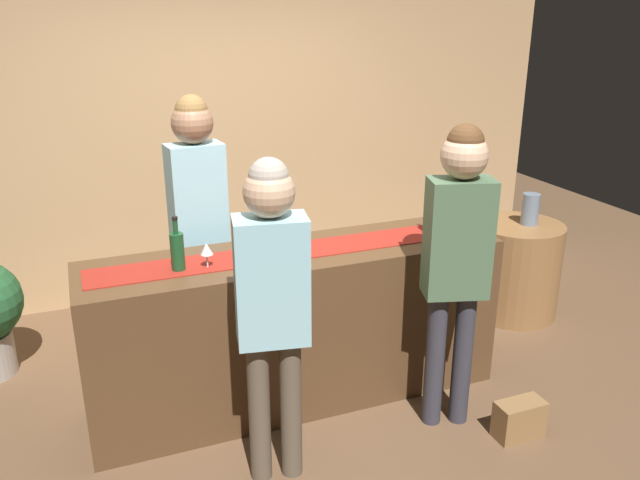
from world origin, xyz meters
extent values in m
plane|color=brown|center=(0.00, 0.00, 0.00)|extent=(10.00, 10.00, 0.00)
cube|color=tan|center=(0.00, 1.90, 1.45)|extent=(6.00, 0.12, 2.90)
cube|color=#543821|center=(0.00, 0.00, 0.48)|extent=(2.47, 0.60, 0.97)
cube|color=maroon|center=(0.00, 0.00, 0.97)|extent=(2.34, 0.28, 0.01)
cylinder|color=brown|center=(0.89, -0.04, 1.07)|extent=(0.07, 0.07, 0.21)
cylinder|color=brown|center=(0.89, -0.04, 1.21)|extent=(0.03, 0.03, 0.08)
cylinder|color=black|center=(0.89, -0.04, 1.26)|extent=(0.03, 0.03, 0.02)
cylinder|color=#194723|center=(-0.68, -0.04, 1.07)|extent=(0.07, 0.07, 0.21)
cylinder|color=#194723|center=(-0.68, -0.04, 1.21)|extent=(0.03, 0.03, 0.08)
cylinder|color=black|center=(-0.68, -0.04, 1.26)|extent=(0.03, 0.03, 0.02)
cylinder|color=silver|center=(-0.04, 0.04, 0.97)|extent=(0.06, 0.06, 0.00)
cylinder|color=silver|center=(-0.04, 0.04, 1.01)|extent=(0.01, 0.01, 0.08)
cone|color=silver|center=(-0.04, 0.04, 1.08)|extent=(0.07, 0.07, 0.06)
cylinder|color=silver|center=(-0.53, -0.06, 0.97)|extent=(0.06, 0.06, 0.00)
cylinder|color=silver|center=(-0.53, -0.06, 1.01)|extent=(0.01, 0.01, 0.08)
cone|color=silver|center=(-0.53, -0.06, 1.08)|extent=(0.07, 0.07, 0.06)
cylinder|color=#26262B|center=(-0.36, 0.59, 0.42)|extent=(0.11, 0.11, 0.85)
cylinder|color=#26262B|center=(-0.52, 0.57, 0.42)|extent=(0.11, 0.11, 0.85)
cube|color=#99D1E0|center=(-0.44, 0.58, 1.18)|extent=(0.36, 0.24, 0.67)
sphere|color=#9E7051|center=(-0.44, 0.58, 1.65)|extent=(0.25, 0.25, 0.25)
sphere|color=olive|center=(-0.44, 0.58, 1.72)|extent=(0.20, 0.20, 0.20)
cylinder|color=#33333D|center=(0.64, -0.54, 0.41)|extent=(0.11, 0.11, 0.82)
cylinder|color=#33333D|center=(0.80, -0.59, 0.41)|extent=(0.11, 0.11, 0.82)
cube|color=#4C6B4C|center=(0.72, -0.57, 1.14)|extent=(0.38, 0.29, 0.65)
sphere|color=#DBAD89|center=(0.72, -0.57, 1.59)|extent=(0.25, 0.25, 0.25)
sphere|color=brown|center=(0.72, -0.57, 1.65)|extent=(0.19, 0.19, 0.19)
cylinder|color=brown|center=(-0.42, -0.63, 0.39)|extent=(0.11, 0.11, 0.79)
cylinder|color=brown|center=(-0.27, -0.66, 0.39)|extent=(0.11, 0.11, 0.79)
cube|color=#99D1E0|center=(-0.34, -0.65, 1.10)|extent=(0.37, 0.26, 0.62)
sphere|color=#DBAD89|center=(-0.34, -0.65, 1.53)|extent=(0.24, 0.24, 0.24)
sphere|color=#AD9E8E|center=(-0.34, -0.65, 1.59)|extent=(0.18, 0.18, 0.18)
cylinder|color=olive|center=(1.99, 0.48, 0.37)|extent=(0.68, 0.68, 0.74)
cylinder|color=slate|center=(2.05, 0.46, 0.86)|extent=(0.13, 0.13, 0.24)
cube|color=olive|center=(1.03, -0.85, 0.11)|extent=(0.28, 0.14, 0.22)
camera|label=1|loc=(-1.13, -3.27, 2.28)|focal=35.83mm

